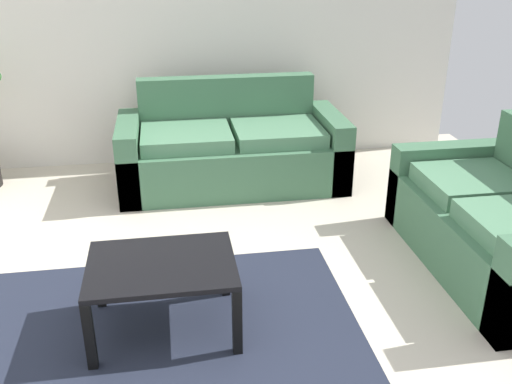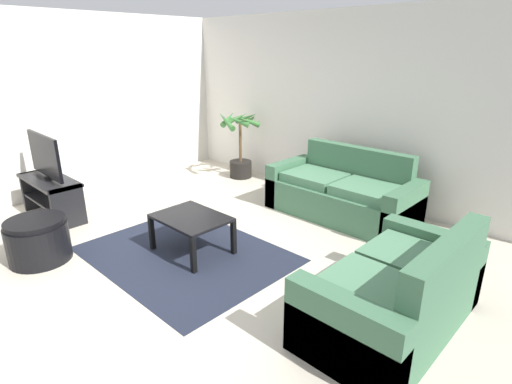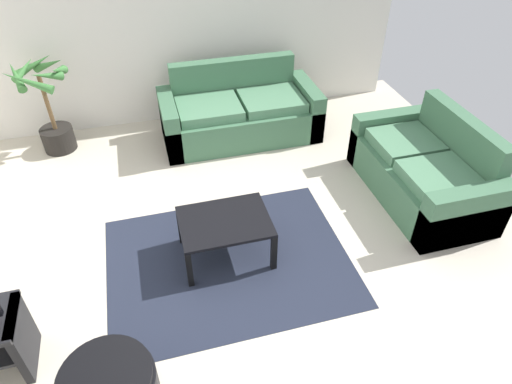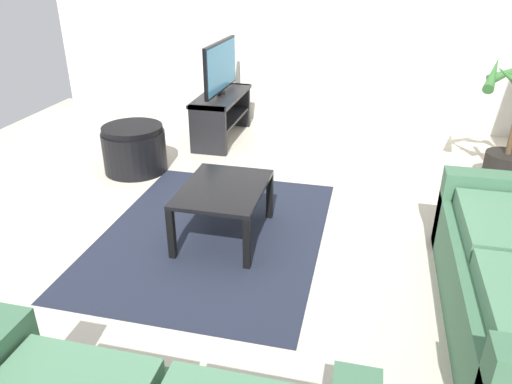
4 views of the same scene
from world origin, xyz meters
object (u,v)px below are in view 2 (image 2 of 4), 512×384
couch_main (342,194)px  potted_palm (240,149)px  tv_stand (51,192)px  couch_loveseat (396,295)px  ottoman (38,240)px  coffee_table (191,221)px  tv (45,156)px

couch_main → potted_palm: size_ratio=1.68×
couch_main → tv_stand: (-2.79, -2.74, 0.05)m
couch_loveseat → ottoman: size_ratio=2.64×
ottoman → potted_palm: bearing=99.2°
potted_palm → ottoman: size_ratio=1.86×
couch_main → ottoman: bearing=-116.8°
tv_stand → ottoman: size_ratio=1.75×
couch_main → couch_loveseat: size_ratio=1.18×
tv_stand → coffee_table: (2.16, 0.68, 0.02)m
potted_palm → tv_stand: bearing=-100.2°
tv_stand → coffee_table: size_ratio=1.37×
potted_palm → coffee_table: bearing=-55.2°
couch_loveseat → tv_stand: couch_loveseat is taller
couch_loveseat → coffee_table: (-2.23, -0.33, 0.07)m
tv → coffee_table: bearing=17.4°
tv → couch_main: bearing=44.4°
couch_loveseat → coffee_table: couch_loveseat is taller
coffee_table → potted_palm: size_ratio=0.69×
couch_loveseat → potted_palm: size_ratio=1.42×
couch_main → coffee_table: (-0.64, -2.06, 0.07)m
couch_main → ottoman: (-1.68, -3.32, -0.07)m
tv_stand → couch_main: bearing=44.5°
coffee_table → couch_main: bearing=72.9°
coffee_table → ottoman: (-1.04, -1.26, -0.13)m
couch_loveseat → tv_stand: 4.51m
couch_loveseat → ottoman: bearing=-154.1°
tv → potted_palm: bearing=79.8°
couch_main → coffee_table: couch_main is taller
coffee_table → ottoman: ottoman is taller
tv → couch_loveseat: bearing=12.9°
couch_loveseat → coffee_table: bearing=-171.6°
couch_main → tv_stand: couch_main is taller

